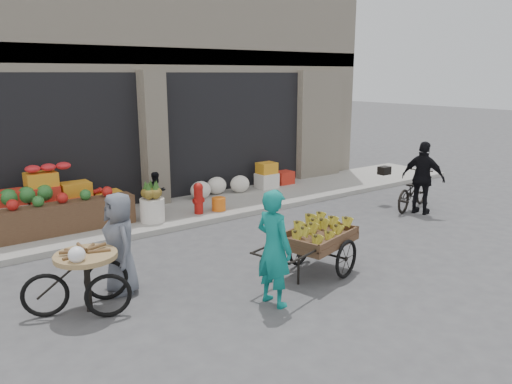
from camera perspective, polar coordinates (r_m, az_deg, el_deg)
ground at (r=8.42m, az=3.74°, el=-8.94°), size 80.00×80.00×0.00m
sidewalk at (r=11.66m, az=-9.39°, el=-2.39°), size 18.00×2.20×0.12m
building at (r=14.84m, az=-17.09°, el=13.51°), size 14.00×6.45×7.00m
fruit_display at (r=10.91m, az=-21.85°, el=-0.96°), size 3.10×1.12×1.24m
pineapple_bin at (r=10.83m, az=-11.75°, el=-2.02°), size 0.52×0.52×0.50m
fire_hydrant at (r=11.24m, az=-6.60°, el=-0.56°), size 0.22×0.22×0.71m
orange_bucket at (r=11.50m, az=-4.29°, el=-1.38°), size 0.32×0.32×0.30m
right_bay_goods at (r=13.40m, az=-0.67°, el=1.39°), size 3.35×0.60×0.70m
seated_person at (r=11.47m, az=-11.27°, el=-0.03°), size 0.51×0.43×0.93m
banana_cart at (r=8.09m, az=6.94°, el=-5.07°), size 2.28×1.36×0.89m
vendor_woman at (r=6.97m, az=2.06°, el=-6.40°), size 0.47×0.66×1.67m
tricycle_cart at (r=7.24m, az=-18.83°, el=-8.69°), size 1.46×1.06×0.95m
vendor_grey at (r=7.64m, az=-15.27°, el=-5.66°), size 0.53×0.77×1.53m
bicycle at (r=12.59m, az=17.46°, el=0.18°), size 1.81×1.04×0.90m
cyclist at (r=12.12m, az=18.55°, el=1.52°), size 0.66×1.07×1.69m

